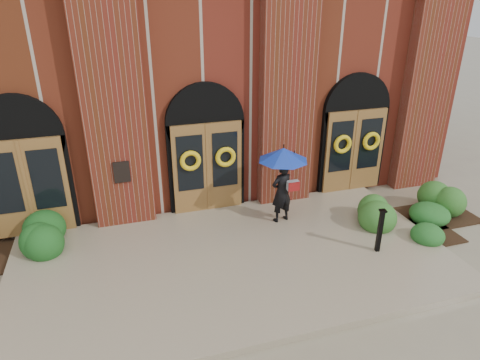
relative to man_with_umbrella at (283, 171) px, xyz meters
name	(u,v)px	position (x,y,z in m)	size (l,w,h in m)	color
ground	(236,267)	(-1.69, -1.49, -1.59)	(90.00, 90.00, 0.00)	gray
landing	(234,261)	(-1.69, -1.34, -1.51)	(10.00, 5.30, 0.15)	gray
church_building	(169,57)	(-1.69, 7.29, 1.91)	(16.20, 12.53, 7.00)	#5E1C14
man_with_umbrella	(283,171)	(0.00, 0.00, 0.00)	(1.54, 1.54, 2.06)	black
metal_post	(380,230)	(1.64, -2.04, -0.87)	(0.17, 0.17, 1.09)	black
hedge_wall_right	(418,207)	(3.69, -0.82, -1.19)	(3.13, 1.25, 0.80)	#2A5C20
hedge_front_right	(424,225)	(3.41, -1.49, -1.33)	(1.45, 1.24, 0.51)	#1E551E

